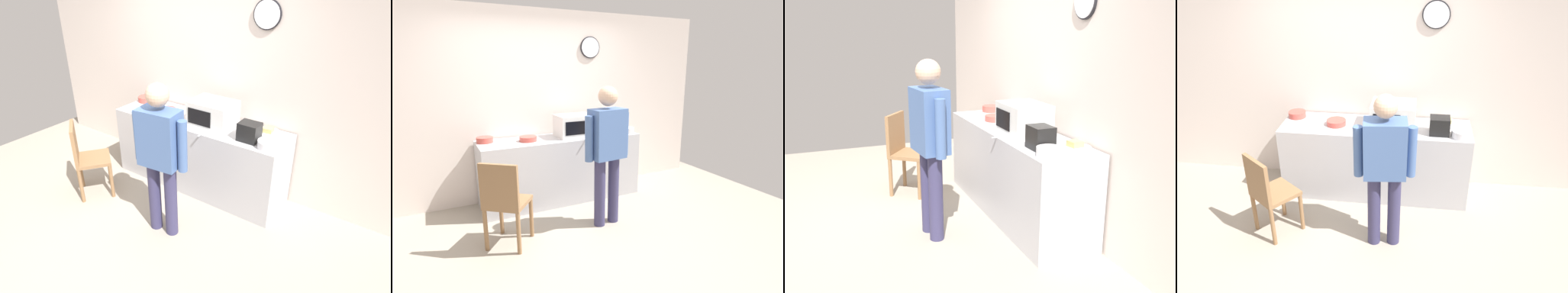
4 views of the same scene
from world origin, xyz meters
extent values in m
plane|color=#9E9384|center=(0.00, 0.00, 0.00)|extent=(6.00, 6.00, 0.00)
cube|color=silver|center=(0.00, 1.60, 1.30)|extent=(5.40, 0.10, 2.60)
cylinder|color=white|center=(0.83, 1.54, 2.11)|extent=(0.28, 0.03, 0.28)
cylinder|color=black|center=(0.83, 1.54, 2.11)|extent=(0.30, 0.02, 0.30)
cube|color=#B7B7BC|center=(0.21, 1.22, 0.45)|extent=(2.21, 0.62, 0.90)
cube|color=silver|center=(0.41, 1.20, 1.05)|extent=(0.50, 0.38, 0.30)
cube|color=black|center=(0.35, 1.01, 1.05)|extent=(0.30, 0.01, 0.18)
cylinder|color=white|center=(1.03, 1.39, 0.90)|extent=(0.28, 0.28, 0.01)
cube|color=#D0BE6C|center=(1.03, 1.39, 0.94)|extent=(0.12, 0.12, 0.05)
cylinder|color=#C64C42|center=(-0.25, 1.19, 0.93)|extent=(0.23, 0.23, 0.06)
cylinder|color=#C64C42|center=(-0.77, 1.36, 0.93)|extent=(0.21, 0.21, 0.07)
cylinder|color=white|center=(1.18, 1.05, 0.94)|extent=(0.22, 0.22, 0.08)
cube|color=black|center=(0.94, 1.10, 1.00)|extent=(0.22, 0.18, 0.20)
cube|color=silver|center=(0.44, 0.94, 0.90)|extent=(0.04, 0.17, 0.01)
cube|color=silver|center=(-0.53, 1.05, 0.90)|extent=(0.11, 0.15, 0.01)
cylinder|color=#353357|center=(0.51, 0.29, 0.41)|extent=(0.13, 0.13, 0.82)
cylinder|color=#353357|center=(0.31, 0.27, 0.41)|extent=(0.13, 0.13, 0.82)
cube|color=#47669E|center=(0.41, 0.28, 1.10)|extent=(0.42, 0.28, 0.57)
cylinder|color=#47669E|center=(0.66, 0.30, 1.07)|extent=(0.09, 0.09, 0.51)
cylinder|color=#47669E|center=(0.16, 0.25, 1.07)|extent=(0.09, 0.09, 0.51)
sphere|color=#D1A889|center=(0.41, 0.28, 1.53)|extent=(0.22, 0.22, 0.22)
cylinder|color=olive|center=(-0.49, 0.37, 0.23)|extent=(0.04, 0.04, 0.45)
cylinder|color=olive|center=(-0.77, 0.59, 0.23)|extent=(0.04, 0.04, 0.45)
cylinder|color=olive|center=(-0.71, 0.09, 0.23)|extent=(0.04, 0.04, 0.45)
cylinder|color=olive|center=(-0.99, 0.30, 0.23)|extent=(0.04, 0.04, 0.45)
cube|color=olive|center=(-0.74, 0.34, 0.47)|extent=(0.56, 0.56, 0.04)
cube|color=olive|center=(-0.85, 0.19, 0.71)|extent=(0.34, 0.27, 0.45)
camera|label=1|loc=(2.32, -1.86, 2.51)|focal=31.04mm
camera|label=2|loc=(-1.40, -2.84, 1.86)|focal=29.81mm
camera|label=3|loc=(4.07, -0.67, 1.90)|focal=40.10mm
camera|label=4|loc=(0.70, -2.91, 2.81)|focal=36.00mm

